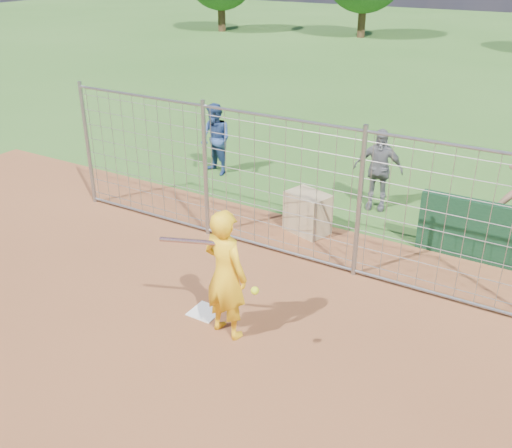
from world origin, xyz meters
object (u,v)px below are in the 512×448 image
Objects in this scene: batter at (225,274)px; bystander_b at (378,169)px; equipment_bin at (308,213)px; bystander_a at (215,140)px.

bystander_b is at bearing -84.78° from batter.
equipment_bin is (-0.73, -1.76, -0.46)m from bystander_b.
bystander_a reaches higher than equipment_bin.
batter is 2.40× the size of equipment_bin.
batter is 3.57m from equipment_bin.
bystander_a is 0.99× the size of bystander_b.
bystander_b is (4.05, 0.03, 0.01)m from bystander_a.
bystander_b is at bearing 84.57° from equipment_bin.
bystander_a is at bearing -45.96° from batter.
bystander_b reaches higher than equipment_bin.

